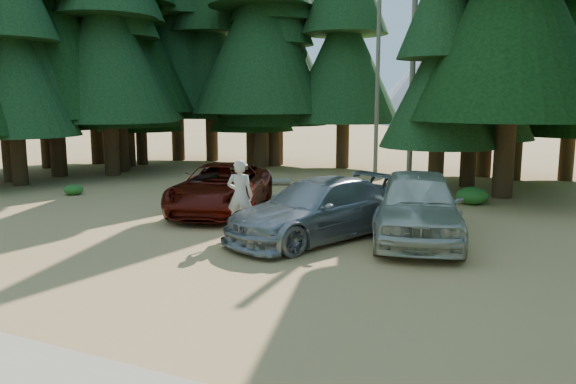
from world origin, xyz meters
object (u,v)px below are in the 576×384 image
object	(u,v)px
red_pickup	(221,188)
log_mid	(321,195)
log_left	(241,181)
silver_minivan_right	(417,205)
frisbee_player	(240,195)
log_right	(376,207)
silver_minivan_center	(318,209)

from	to	relation	value
red_pickup	log_mid	world-z (taller)	red_pickup
red_pickup	log_left	size ratio (longest dim) A/B	1.34
red_pickup	silver_minivan_right	world-z (taller)	silver_minivan_right
log_left	log_mid	distance (m)	4.67
log_left	frisbee_player	bearing A→B (deg)	-82.21
frisbee_player	log_left	distance (m)	9.44
frisbee_player	red_pickup	bearing A→B (deg)	-64.68
log_mid	log_right	world-z (taller)	log_right
log_mid	log_left	bearing A→B (deg)	172.30
silver_minivan_center	log_mid	distance (m)	6.21
silver_minivan_right	frisbee_player	xyz separation A→B (m)	(-4.33, -1.77, 0.21)
silver_minivan_center	frisbee_player	xyz separation A→B (m)	(-1.93, -0.73, 0.35)
silver_minivan_right	log_right	bearing A→B (deg)	108.80
silver_minivan_center	log_right	xyz separation A→B (m)	(0.43, 4.07, -0.61)
silver_minivan_right	silver_minivan_center	bearing A→B (deg)	-170.87
silver_minivan_center	log_mid	size ratio (longest dim) A/B	1.85
red_pickup	log_mid	bearing A→B (deg)	43.77
red_pickup	log_mid	size ratio (longest dim) A/B	1.92
silver_minivan_center	log_mid	world-z (taller)	silver_minivan_center
frisbee_player	log_right	bearing A→B (deg)	-130.61
red_pickup	log_right	world-z (taller)	red_pickup
silver_minivan_center	frisbee_player	bearing A→B (deg)	-135.19
silver_minivan_right	frisbee_player	bearing A→B (deg)	-172.00
red_pickup	silver_minivan_center	world-z (taller)	silver_minivan_center
silver_minivan_center	log_left	size ratio (longest dim) A/B	1.28
silver_minivan_right	log_right	world-z (taller)	silver_minivan_right
frisbee_player	log_mid	bearing A→B (deg)	-101.94
log_mid	frisbee_player	bearing A→B (deg)	-74.24
red_pickup	log_left	xyz separation A→B (m)	(-2.31, 5.36, -0.63)
red_pickup	frisbee_player	bearing A→B (deg)	-67.35
silver_minivan_right	log_right	xyz separation A→B (m)	(-1.97, 3.03, -0.75)
silver_minivan_right	log_mid	distance (m)	6.65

